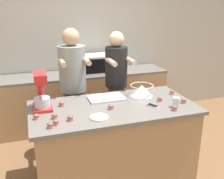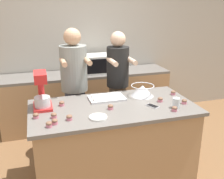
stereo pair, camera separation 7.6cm
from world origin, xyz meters
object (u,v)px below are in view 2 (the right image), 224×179
object	(u,v)px
cell_phone	(152,106)
cupcake_10	(160,99)
cupcake_6	(184,101)
cupcake_3	(173,93)
small_plate	(98,117)
baking_tray	(107,98)
mixing_bowl	(142,90)
cupcake_1	(62,103)
microwave_oven	(97,64)
cupcake_7	(54,115)
drinking_glass	(176,103)
cupcake_8	(49,124)
cupcake_9	(36,116)
cupcake_0	(174,109)
stand_mixer	(42,92)
person_right	(118,87)
cupcake_4	(110,107)
cupcake_5	(69,117)
person_left	(75,90)
cupcake_2	(55,122)

from	to	relation	value
cell_phone	cupcake_10	xyz separation A→B (m)	(0.15, 0.11, 0.02)
cell_phone	cupcake_6	distance (m)	0.39
cupcake_3	small_plate	bearing A→B (deg)	-159.30
baking_tray	cupcake_10	bearing A→B (deg)	-24.29
cupcake_10	cupcake_3	bearing A→B (deg)	32.93
cupcake_10	mixing_bowl	bearing A→B (deg)	116.01
baking_tray	cell_phone	bearing A→B (deg)	-40.75
cupcake_1	baking_tray	bearing A→B (deg)	5.87
microwave_oven	cupcake_6	world-z (taller)	microwave_oven
cupcake_7	cupcake_10	world-z (taller)	same
drinking_glass	cupcake_8	xyz separation A→B (m)	(-1.38, -0.08, -0.03)
mixing_bowl	cupcake_9	size ratio (longest dim) A/B	4.76
baking_tray	cupcake_1	xyz separation A→B (m)	(-0.54, -0.06, 0.01)
cupcake_7	cupcake_8	xyz separation A→B (m)	(-0.06, -0.19, 0.00)
cupcake_1	cupcake_10	world-z (taller)	same
cupcake_0	cupcake_10	bearing A→B (deg)	94.17
stand_mixer	cupcake_3	bearing A→B (deg)	-1.20
person_right	cupcake_7	distance (m)	1.31
cupcake_1	cupcake_9	world-z (taller)	same
mixing_bowl	cupcake_4	size ratio (longest dim) A/B	4.76
cupcake_3	cupcake_4	size ratio (longest dim) A/B	1.00
cupcake_5	microwave_oven	bearing A→B (deg)	68.12
baking_tray	drinking_glass	world-z (taller)	drinking_glass
cupcake_1	cupcake_8	size ratio (longest dim) A/B	1.00
cupcake_9	cupcake_1	bearing A→B (deg)	42.37
microwave_oven	cell_phone	distance (m)	1.71
person_left	microwave_oven	distance (m)	0.96
person_right	cupcake_4	world-z (taller)	person_right
cupcake_3	cupcake_6	distance (m)	0.31
cupcake_7	cupcake_9	size ratio (longest dim) A/B	1.00
small_plate	cupcake_10	size ratio (longest dim) A/B	3.04
cupcake_2	cupcake_7	xyz separation A→B (m)	(0.00, 0.15, 0.00)
drinking_glass	cupcake_5	world-z (taller)	drinking_glass
person_left	stand_mixer	xyz separation A→B (m)	(-0.44, -0.58, 0.20)
person_right	microwave_oven	bearing A→B (deg)	97.46
cupcake_6	cupcake_4	bearing A→B (deg)	174.33
small_plate	cupcake_5	world-z (taller)	cupcake_5
baking_tray	cupcake_0	xyz separation A→B (m)	(0.60, -0.56, 0.01)
person_left	cupcake_5	size ratio (longest dim) A/B	28.71
person_right	cupcake_1	world-z (taller)	person_right
person_left	cell_phone	world-z (taller)	person_left
cell_phone	small_plate	xyz separation A→B (m)	(-0.66, -0.12, 0.00)
drinking_glass	small_plate	xyz separation A→B (m)	(-0.89, -0.02, -0.05)
cell_phone	cupcake_4	distance (m)	0.48
person_right	cupcake_8	world-z (taller)	person_right
person_right	mixing_bowl	size ratio (longest dim) A/B	5.81
cupcake_3	stand_mixer	bearing A→B (deg)	178.80
mixing_bowl	small_plate	world-z (taller)	mixing_bowl
microwave_oven	drinking_glass	bearing A→B (deg)	-75.68
cell_phone	drinking_glass	world-z (taller)	drinking_glass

